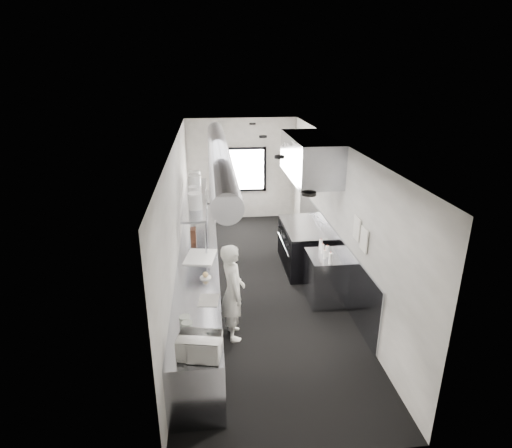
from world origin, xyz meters
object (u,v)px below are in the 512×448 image
object	(u,v)px
deli_tub_b	(185,320)
plate_stack_d	(195,179)
exhaust_hood	(310,157)
cutting_board	(200,257)
plate_stack_a	(195,201)
deli_tub_a	(187,326)
pass_shelf	(196,198)
squeeze_bottle_a	(330,258)
squeeze_bottle_c	(327,251)
plate_stack_b	(194,193)
prep_counter	(199,279)
bottle_station	(325,278)
squeeze_bottle_b	(325,254)
knife_block	(193,235)
line_cook	(233,292)
plate_stack_c	(195,184)
small_plate	(206,278)
far_work_table	(201,213)
range	(303,246)
squeeze_bottle_d	(322,249)
microwave	(200,346)
squeeze_bottle_e	(321,244)

from	to	relation	value
deli_tub_b	plate_stack_d	bearing A→B (deg)	88.97
exhaust_hood	cutting_board	xyz separation A→B (m)	(-2.21, -1.23, -1.48)
plate_stack_a	plate_stack_d	world-z (taller)	plate_stack_d
deli_tub_a	plate_stack_d	world-z (taller)	plate_stack_d
pass_shelf	squeeze_bottle_a	distance (m)	3.12
squeeze_bottle_c	plate_stack_a	bearing A→B (deg)	158.09
plate_stack_b	plate_stack_d	bearing A→B (deg)	89.87
prep_counter	squeeze_bottle_c	bearing A→B (deg)	-5.81
bottle_station	squeeze_bottle_b	world-z (taller)	squeeze_bottle_b
bottle_station	knife_block	xyz separation A→B (m)	(-2.40, 0.94, 0.58)
line_cook	plate_stack_c	distance (m)	3.11
plate_stack_c	squeeze_bottle_a	bearing A→B (deg)	-44.69
exhaust_hood	squeeze_bottle_b	world-z (taller)	exhaust_hood
squeeze_bottle_a	prep_counter	bearing A→B (deg)	166.97
deli_tub_a	small_plate	world-z (taller)	deli_tub_a
cutting_board	plate_stack_a	size ratio (longest dim) A/B	2.17
far_work_table	plate_stack_c	world-z (taller)	plate_stack_c
deli_tub_b	cutting_board	size ratio (longest dim) A/B	0.22
range	squeeze_bottle_d	distance (m)	1.40
prep_counter	microwave	distance (m)	2.82
prep_counter	plate_stack_c	distance (m)	2.20
line_cook	plate_stack_a	xyz separation A→B (m)	(-0.58, 1.82, 0.93)
deli_tub_b	small_plate	world-z (taller)	deli_tub_b
line_cook	squeeze_bottle_e	size ratio (longest dim) A/B	8.22
squeeze_bottle_d	plate_stack_a	bearing A→B (deg)	160.72
line_cook	cutting_board	distance (m)	1.22
plate_stack_c	plate_stack_d	world-z (taller)	plate_stack_c
plate_stack_b	squeeze_bottle_d	world-z (taller)	plate_stack_b
range	plate_stack_d	world-z (taller)	plate_stack_d
far_work_table	plate_stack_b	bearing A→B (deg)	-91.51
squeeze_bottle_d	squeeze_bottle_a	bearing A→B (deg)	-86.69
pass_shelf	squeeze_bottle_b	size ratio (longest dim) A/B	18.18
squeeze_bottle_a	bottle_station	bearing A→B (deg)	84.15
exhaust_hood	line_cook	size ratio (longest dim) A/B	1.38
plate_stack_c	squeeze_bottle_c	xyz separation A→B (m)	(2.34, -2.00, -0.76)
knife_block	squeeze_bottle_e	xyz separation A→B (m)	(2.35, -0.66, -0.03)
deli_tub_a	plate_stack_a	xyz separation A→B (m)	(0.08, 2.89, 0.77)
small_plate	plate_stack_b	size ratio (longest dim) A/B	0.67
prep_counter	plate_stack_b	world-z (taller)	plate_stack_b
prep_counter	squeeze_bottle_d	bearing A→B (deg)	-2.42
deli_tub_b	squeeze_bottle_a	bearing A→B (deg)	32.56
deli_tub_b	line_cook	bearing A→B (deg)	53.66
microwave	plate_stack_c	world-z (taller)	plate_stack_c
plate_stack_d	microwave	bearing A→B (deg)	-88.49
squeeze_bottle_b	squeeze_bottle_c	xyz separation A→B (m)	(0.07, 0.09, 0.02)
squeeze_bottle_e	microwave	bearing A→B (deg)	-127.62
range	squeeze_bottle_b	xyz separation A→B (m)	(0.03, -1.53, 0.51)
squeeze_bottle_c	squeeze_bottle_d	xyz separation A→B (m)	(-0.05, 0.14, -0.01)
bottle_station	knife_block	bearing A→B (deg)	158.52
pass_shelf	squeeze_bottle_e	distance (m)	2.75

